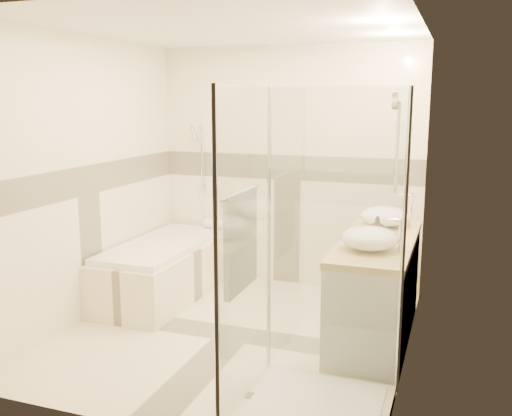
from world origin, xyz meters
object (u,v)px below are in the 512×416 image
(bathtub, at_px, (164,266))
(amenity_bottle_a, at_px, (377,229))
(vessel_sink_far, at_px, (370,238))
(amenity_bottle_b, at_px, (377,227))
(vessel_sink_near, at_px, (384,216))
(shower_enclosure, at_px, (300,335))
(vanity, at_px, (376,290))

(bathtub, xyz_separation_m, amenity_bottle_a, (2.13, -0.29, 0.61))
(vessel_sink_far, bearing_deg, amenity_bottle_b, 90.00)
(bathtub, relative_size, vessel_sink_near, 3.93)
(shower_enclosure, relative_size, amenity_bottle_b, 11.80)
(bathtub, bearing_deg, shower_enclosure, -41.10)
(vessel_sink_far, bearing_deg, vanity, 86.55)
(vanity, xyz_separation_m, vessel_sink_near, (-0.02, 0.53, 0.51))
(shower_enclosure, xyz_separation_m, vessel_sink_near, (0.27, 1.80, 0.43))
(amenity_bottle_a, bearing_deg, vanity, -70.07)
(shower_enclosure, height_order, vessel_sink_near, shower_enclosure)
(bathtub, relative_size, amenity_bottle_b, 9.83)
(vanity, distance_m, shower_enclosure, 1.31)
(shower_enclosure, distance_m, vessel_sink_far, 1.07)
(vanity, distance_m, vessel_sink_near, 0.73)
(amenity_bottle_a, relative_size, amenity_bottle_b, 0.83)
(vessel_sink_far, distance_m, amenity_bottle_a, 0.39)
(bathtub, relative_size, vessel_sink_far, 3.98)
(bathtub, bearing_deg, amenity_bottle_a, -7.88)
(shower_enclosure, relative_size, vessel_sink_near, 4.71)
(bathtub, distance_m, amenity_bottle_b, 2.24)
(vanity, relative_size, vessel_sink_near, 3.74)
(bathtub, height_order, vanity, vanity)
(shower_enclosure, xyz_separation_m, amenity_bottle_a, (0.27, 1.33, 0.42))
(vessel_sink_far, relative_size, amenity_bottle_a, 2.96)
(amenity_bottle_a, height_order, amenity_bottle_b, amenity_bottle_b)
(vanity, relative_size, shower_enclosure, 0.79)
(vanity, bearing_deg, bathtub, 170.75)
(bathtub, relative_size, amenity_bottle_a, 11.78)
(vessel_sink_near, bearing_deg, shower_enclosure, -98.63)
(amenity_bottle_b, bearing_deg, vanity, -74.78)
(amenity_bottle_a, bearing_deg, amenity_bottle_b, 90.00)
(bathtub, distance_m, shower_enclosure, 2.47)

